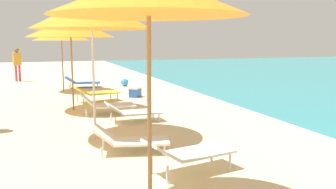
{
  "coord_description": "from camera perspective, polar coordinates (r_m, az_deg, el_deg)",
  "views": [
    {
      "loc": [
        -1.88,
        3.86,
        2.03
      ],
      "look_at": [
        -0.13,
        8.99,
        1.21
      ],
      "focal_mm": 38.88,
      "sensor_mm": 36.0,
      "label": 1
    }
  ],
  "objects": [
    {
      "name": "beach_ball",
      "position": [
        16.25,
        -6.81,
        1.91
      ],
      "size": [
        0.34,
        0.34,
        0.34
      ],
      "primitive_type": "sphere",
      "color": "#338CD8",
      "rests_on": "ground"
    },
    {
      "name": "lounger_fourth_shoreside",
      "position": [
        9.13,
        -5.54,
        -2.61
      ],
      "size": [
        1.37,
        0.63,
        0.52
      ],
      "rotation": [
        0.0,
        0.0,
        0.0
      ],
      "color": "white",
      "rests_on": "ground"
    },
    {
      "name": "person_walking_mid",
      "position": [
        19.42,
        -22.57,
        4.84
      ],
      "size": [
        0.41,
        0.31,
        1.65
      ],
      "rotation": [
        0.0,
        0.0,
        4.98
      ],
      "color": "#D8334C",
      "rests_on": "ground"
    },
    {
      "name": "lounger_third_shoreside",
      "position": [
        5.66,
        3.26,
        -8.98
      ],
      "size": [
        1.51,
        0.85,
        0.57
      ],
      "rotation": [
        0.0,
        0.0,
        0.21
      ],
      "color": "white",
      "rests_on": "ground"
    },
    {
      "name": "cooler_box",
      "position": [
        13.08,
        -5.17,
        0.37
      ],
      "size": [
        0.53,
        0.55,
        0.36
      ],
      "color": "#2659B2",
      "rests_on": "ground"
    },
    {
      "name": "lounger_farthest_shoreside",
      "position": [
        16.14,
        -13.28,
        1.96
      ],
      "size": [
        1.55,
        0.86,
        0.49
      ],
      "rotation": [
        0.0,
        0.0,
        -0.17
      ],
      "color": "blue",
      "rests_on": "ground"
    },
    {
      "name": "lounger_fourth_inland",
      "position": [
        6.66,
        -5.94,
        -7.0
      ],
      "size": [
        1.44,
        0.84,
        0.5
      ],
      "rotation": [
        0.0,
        0.0,
        -0.23
      ],
      "color": "white",
      "rests_on": "ground"
    },
    {
      "name": "umbrella_farthest",
      "position": [
        15.03,
        -16.38,
        8.96
      ],
      "size": [
        2.22,
        2.22,
        2.51
      ],
      "color": "olive",
      "rests_on": "ground"
    },
    {
      "name": "umbrella_fifth",
      "position": [
        10.83,
        -15.05,
        10.12
      ],
      "size": [
        2.48,
        2.48,
        2.72
      ],
      "color": "olive",
      "rests_on": "ground"
    },
    {
      "name": "umbrella_fourth",
      "position": [
        7.52,
        -11.89,
        12.31
      ],
      "size": [
        2.42,
        2.42,
        2.91
      ],
      "color": "silver",
      "rests_on": "ground"
    },
    {
      "name": "lounger_fifth_inland",
      "position": [
        10.14,
        -9.63,
        -1.46
      ],
      "size": [
        1.5,
        0.74,
        0.6
      ],
      "rotation": [
        0.0,
        0.0,
        -0.05
      ],
      "color": "white",
      "rests_on": "ground"
    },
    {
      "name": "lounger_fifth_shoreside",
      "position": [
        12.25,
        -11.25,
        0.34
      ],
      "size": [
        1.59,
        1.0,
        0.55
      ],
      "rotation": [
        0.0,
        0.0,
        0.25
      ],
      "color": "yellow",
      "rests_on": "ground"
    }
  ]
}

